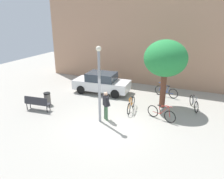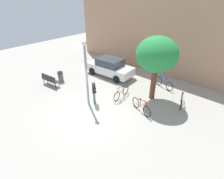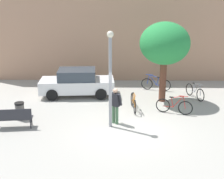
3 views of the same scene
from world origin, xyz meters
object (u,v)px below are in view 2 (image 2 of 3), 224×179
bicycle_orange (121,93)px  parked_car_white (110,67)px  lamppost (86,70)px  plaza_tree (157,55)px  person_by_lamppost (94,90)px  bicycle_red (141,106)px  trash_bin (61,77)px  bicycle_silver (181,100)px  park_bench (50,79)px  bicycle_blue (164,83)px

bicycle_orange → parked_car_white: (-3.13, 2.25, 0.39)m
lamppost → plaza_tree: bearing=51.2°
person_by_lamppost → plaza_tree: (2.55, 3.10, 2.18)m
person_by_lamppost → bicycle_red: bearing=23.3°
trash_bin → lamppost: bearing=-9.8°
bicycle_silver → trash_bin: (-8.92, -3.19, 0.04)m
person_by_lamppost → bicycle_orange: size_ratio=0.92×
parked_car_white → bicycle_red: bearing=-28.1°
person_by_lamppost → park_bench: 4.49m
person_by_lamppost → parked_car_white: 4.55m
parked_car_white → trash_bin: bearing=-122.1°
person_by_lamppost → plaza_tree: 4.57m
bicycle_silver → lamppost: bearing=-140.0°
plaza_tree → bicycle_red: 3.34m
person_by_lamppost → bicycle_silver: 5.75m
lamppost → bicycle_blue: lamppost is taller
person_by_lamppost → trash_bin: person_by_lamppost is taller
person_by_lamppost → parked_car_white: (-2.22, 3.97, -0.19)m
lamppost → plaza_tree: 4.47m
lamppost → bicycle_blue: 6.36m
bicycle_silver → parked_car_white: parked_car_white is taller
person_by_lamppost → parked_car_white: size_ratio=0.39×
bicycle_blue → parked_car_white: bearing=-166.9°
bicycle_red → bicycle_blue: (-0.45, 3.81, 0.00)m
person_by_lamppost → bicycle_blue: bearing=64.2°
park_bench → bicycle_red: (7.31, 1.86, -0.16)m
person_by_lamppost → bicycle_red: size_ratio=0.97×
person_by_lamppost → plaza_tree: size_ratio=0.39×
bicycle_red → parked_car_white: size_ratio=0.40×
plaza_tree → bicycle_orange: size_ratio=2.38×
person_by_lamppost → bicycle_silver: bearing=38.7°
plaza_tree → bicycle_orange: bearing=-140.0°
plaza_tree → trash_bin: 8.00m
lamppost → bicycle_blue: (2.65, 5.39, -2.07)m
bicycle_blue → trash_bin: bicycle_blue is taller
bicycle_silver → trash_bin: 9.47m
lamppost → bicycle_red: bearing=27.1°
bicycle_red → plaza_tree: bearing=100.2°
person_by_lamppost → bicycle_red: person_by_lamppost is taller
lamppost → park_bench: lamppost is taller
plaza_tree → bicycle_red: size_ratio=2.49×
trash_bin → bicycle_blue: bearing=34.0°
park_bench → bicycle_silver: size_ratio=0.96×
bicycle_red → bicycle_orange: size_ratio=0.96×
lamppost → bicycle_red: (3.10, 1.59, -2.07)m
park_bench → bicycle_orange: size_ratio=0.91×
bicycle_blue → parked_car_white: 4.80m
lamppost → bicycle_orange: 3.13m
bicycle_orange → parked_car_white: size_ratio=0.42×
person_by_lamppost → park_bench: (-4.43, -0.62, -0.42)m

